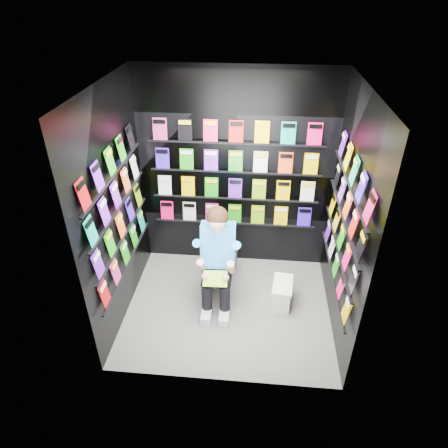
{
  "coord_description": "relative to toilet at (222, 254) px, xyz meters",
  "views": [
    {
      "loc": [
        0.28,
        -3.49,
        3.44
      ],
      "look_at": [
        -0.06,
        0.15,
        1.1
      ],
      "focal_mm": 32.0,
      "sensor_mm": 36.0,
      "label": 1
    }
  ],
  "objects": [
    {
      "name": "ceiling",
      "position": [
        0.13,
        -0.58,
        2.23
      ],
      "size": [
        2.4,
        2.4,
        0.0
      ],
      "primitive_type": "plane",
      "color": "white",
      "rests_on": "floor"
    },
    {
      "name": "comics_right",
      "position": [
        1.3,
        -0.58,
        0.94
      ],
      "size": [
        0.06,
        1.7,
        1.37
      ],
      "primitive_type": null,
      "color": "#F10F64",
      "rests_on": "wall_right"
    },
    {
      "name": "wall_right",
      "position": [
        1.33,
        -0.58,
        0.93
      ],
      "size": [
        0.04,
        2.0,
        2.6
      ],
      "primitive_type": "cube",
      "color": "black",
      "rests_on": "floor"
    },
    {
      "name": "longbox",
      "position": [
        0.77,
        -0.43,
        -0.23
      ],
      "size": [
        0.25,
        0.4,
        0.28
      ],
      "primitive_type": "cube",
      "rotation": [
        0.0,
        0.0,
        -0.11
      ],
      "color": "white",
      "rests_on": "floor"
    },
    {
      "name": "wall_front",
      "position": [
        0.13,
        -1.58,
        0.93
      ],
      "size": [
        2.4,
        0.04,
        2.6
      ],
      "primitive_type": "cube",
      "color": "black",
      "rests_on": "floor"
    },
    {
      "name": "held_comic",
      "position": [
        0.0,
        -0.73,
        0.21
      ],
      "size": [
        0.27,
        0.17,
        0.11
      ],
      "primitive_type": "cube",
      "rotation": [
        -0.96,
        0.0,
        0.05
      ],
      "color": "green",
      "rests_on": "reader"
    },
    {
      "name": "floor",
      "position": [
        0.13,
        -0.58,
        -0.37
      ],
      "size": [
        2.4,
        2.4,
        0.0
      ],
      "primitive_type": "plane",
      "color": "slate",
      "rests_on": "ground"
    },
    {
      "name": "toilet",
      "position": [
        0.0,
        0.0,
        0.0
      ],
      "size": [
        0.45,
        0.77,
        0.73
      ],
      "primitive_type": "imported",
      "rotation": [
        0.0,
        0.0,
        3.19
      ],
      "color": "white",
      "rests_on": "floor"
    },
    {
      "name": "comics_back",
      "position": [
        0.13,
        0.39,
        0.94
      ],
      "size": [
        2.1,
        0.06,
        1.37
      ],
      "primitive_type": null,
      "color": "#F10F64",
      "rests_on": "wall_back"
    },
    {
      "name": "comics_left",
      "position": [
        -1.04,
        -0.58,
        0.94
      ],
      "size": [
        0.06,
        1.7,
        1.37
      ],
      "primitive_type": null,
      "color": "#F10F64",
      "rests_on": "wall_left"
    },
    {
      "name": "longbox_lid",
      "position": [
        0.77,
        -0.43,
        -0.07
      ],
      "size": [
        0.27,
        0.42,
        0.03
      ],
      "primitive_type": "cube",
      "rotation": [
        0.0,
        0.0,
        -0.11
      ],
      "color": "white",
      "rests_on": "longbox"
    },
    {
      "name": "reader",
      "position": [
        0.0,
        -0.38,
        0.41
      ],
      "size": [
        0.57,
        0.81,
        1.44
      ],
      "primitive_type": null,
      "rotation": [
        0.0,
        0.0,
        0.05
      ],
      "color": "#248EF1",
      "rests_on": "toilet"
    },
    {
      "name": "wall_left",
      "position": [
        -1.07,
        -0.58,
        0.93
      ],
      "size": [
        0.04,
        2.0,
        2.6
      ],
      "primitive_type": "cube",
      "color": "black",
      "rests_on": "floor"
    },
    {
      "name": "wall_back",
      "position": [
        0.13,
        0.42,
        0.93
      ],
      "size": [
        2.4,
        0.04,
        2.6
      ],
      "primitive_type": "cube",
      "color": "black",
      "rests_on": "floor"
    }
  ]
}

